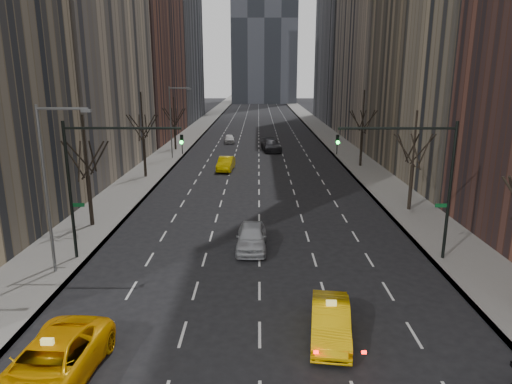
{
  "coord_description": "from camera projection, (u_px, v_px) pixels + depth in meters",
  "views": [
    {
      "loc": [
        -0.06,
        -13.07,
        10.62
      ],
      "look_at": [
        -0.21,
        14.45,
        3.5
      ],
      "focal_mm": 32.0,
      "sensor_mm": 36.0,
      "label": 1
    }
  ],
  "objects": [
    {
      "name": "far_car_white",
      "position": [
        229.0,
        139.0,
        72.6
      ],
      "size": [
        1.92,
        4.07,
        1.35
      ],
      "primitive_type": "imported",
      "rotation": [
        0.0,
        0.0,
        0.09
      ],
      "color": "white",
      "rests_on": "ground"
    },
    {
      "name": "streetlight_far",
      "position": [
        173.0,
        115.0,
        57.53
      ],
      "size": [
        2.83,
        0.22,
        9.0
      ],
      "color": "slate",
      "rests_on": "ground"
    },
    {
      "name": "tree_lw_b",
      "position": [
        88.0,
        176.0,
        31.87
      ],
      "size": [
        3.36,
        3.5,
        7.82
      ],
      "color": "black",
      "rests_on": "ground"
    },
    {
      "name": "far_taxi",
      "position": [
        226.0,
        164.0,
        51.78
      ],
      "size": [
        1.97,
        4.75,
        1.53
      ],
      "primitive_type": "imported",
      "rotation": [
        0.0,
        0.0,
        -0.08
      ],
      "color": "yellow",
      "rests_on": "ground"
    },
    {
      "name": "tree_lw_d",
      "position": [
        175.0,
        125.0,
        64.83
      ],
      "size": [
        3.36,
        3.5,
        7.36
      ],
      "color": "black",
      "rests_on": "ground"
    },
    {
      "name": "silver_sedan_ahead",
      "position": [
        252.0,
        237.0,
        28.41
      ],
      "size": [
        1.92,
        4.63,
        1.57
      ],
      "primitive_type": "imported",
      "rotation": [
        0.0,
        0.0,
        -0.02
      ],
      "color": "#AEB0B6",
      "rests_on": "ground"
    },
    {
      "name": "far_suv_grey",
      "position": [
        271.0,
        145.0,
        64.8
      ],
      "size": [
        3.14,
        6.1,
        1.69
      ],
      "primitive_type": "imported",
      "rotation": [
        0.0,
        0.0,
        0.14
      ],
      "color": "#2C2C31",
      "rests_on": "ground"
    },
    {
      "name": "tree_lw_c",
      "position": [
        144.0,
        140.0,
        47.28
      ],
      "size": [
        3.36,
        3.5,
        8.74
      ],
      "color": "black",
      "rests_on": "ground"
    },
    {
      "name": "tree_rw_c",
      "position": [
        362.0,
        133.0,
        52.97
      ],
      "size": [
        3.36,
        3.5,
        8.74
      ],
      "color": "black",
      "rests_on": "ground"
    },
    {
      "name": "sidewalk_right",
      "position": [
        326.0,
        134.0,
        83.0
      ],
      "size": [
        4.5,
        320.0,
        0.15
      ],
      "primitive_type": "cube",
      "color": "slate",
      "rests_on": "ground"
    },
    {
      "name": "taxi_suv",
      "position": [
        50.0,
        365.0,
        15.81
      ],
      "size": [
        3.14,
        6.1,
        1.65
      ],
      "primitive_type": "imported",
      "rotation": [
        0.0,
        0.0,
        -0.07
      ],
      "color": "#FDB105",
      "rests_on": "ground"
    },
    {
      "name": "taxi_sedan",
      "position": [
        330.0,
        322.0,
        18.79
      ],
      "size": [
        2.11,
        4.62,
        1.47
      ],
      "primitive_type": "imported",
      "rotation": [
        0.0,
        0.0,
        -0.13
      ],
      "color": "#FFBF05",
      "rests_on": "ground"
    },
    {
      "name": "tree_rw_b",
      "position": [
        413.0,
        165.0,
        35.62
      ],
      "size": [
        3.36,
        3.5,
        7.82
      ],
      "color": "black",
      "rests_on": "ground"
    },
    {
      "name": "traffic_mast_left",
      "position": [
        98.0,
        168.0,
        25.6
      ],
      "size": [
        6.69,
        0.39,
        8.0
      ],
      "color": "black",
      "rests_on": "ground"
    },
    {
      "name": "sidewalk_left",
      "position": [
        192.0,
        134.0,
        83.13
      ],
      "size": [
        4.5,
        320.0,
        0.15
      ],
      "primitive_type": "cube",
      "color": "slate",
      "rests_on": "ground"
    },
    {
      "name": "streetlight_near",
      "position": [
        51.0,
        174.0,
        23.64
      ],
      "size": [
        2.83,
        0.22,
        9.0
      ],
      "color": "slate",
      "rests_on": "ground"
    },
    {
      "name": "traffic_mast_right",
      "position": [
        422.0,
        169.0,
        25.51
      ],
      "size": [
        6.69,
        0.39,
        8.0
      ],
      "color": "black",
      "rests_on": "ground"
    },
    {
      "name": "bld_left_far",
      "position": [
        126.0,
        2.0,
        73.81
      ],
      "size": [
        14.0,
        28.0,
        44.0
      ],
      "primitive_type": "cube",
      "color": "brown",
      "rests_on": "ground"
    }
  ]
}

